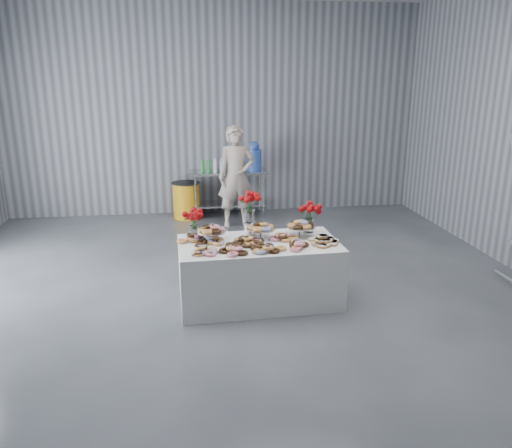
{
  "coord_description": "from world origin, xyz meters",
  "views": [
    {
      "loc": [
        -0.56,
        -5.35,
        2.66
      ],
      "look_at": [
        0.27,
        0.55,
        0.88
      ],
      "focal_mm": 35.0,
      "sensor_mm": 36.0,
      "label": 1
    }
  ],
  "objects_px": {
    "prep_table": "(229,185)",
    "water_jug": "(254,157)",
    "person": "(236,177)",
    "trash_barrel": "(186,200)",
    "display_table": "(259,272)"
  },
  "relations": [
    {
      "from": "prep_table",
      "to": "water_jug",
      "type": "height_order",
      "value": "water_jug"
    },
    {
      "from": "person",
      "to": "trash_barrel",
      "type": "distance_m",
      "value": 1.26
    },
    {
      "from": "display_table",
      "to": "water_jug",
      "type": "relative_size",
      "value": 3.43
    },
    {
      "from": "water_jug",
      "to": "prep_table",
      "type": "bearing_deg",
      "value": 180.0
    },
    {
      "from": "person",
      "to": "trash_barrel",
      "type": "xyz_separation_m",
      "value": [
        -0.91,
        0.67,
        -0.56
      ]
    },
    {
      "from": "person",
      "to": "display_table",
      "type": "bearing_deg",
      "value": -92.71
    },
    {
      "from": "prep_table",
      "to": "water_jug",
      "type": "relative_size",
      "value": 2.71
    },
    {
      "from": "water_jug",
      "to": "person",
      "type": "distance_m",
      "value": 0.83
    },
    {
      "from": "prep_table",
      "to": "trash_barrel",
      "type": "bearing_deg",
      "value": 180.0
    },
    {
      "from": "water_jug",
      "to": "trash_barrel",
      "type": "distance_m",
      "value": 1.55
    },
    {
      "from": "trash_barrel",
      "to": "water_jug",
      "type": "bearing_deg",
      "value": -0.0
    },
    {
      "from": "prep_table",
      "to": "person",
      "type": "height_order",
      "value": "person"
    },
    {
      "from": "display_table",
      "to": "person",
      "type": "distance_m",
      "value": 3.25
    },
    {
      "from": "display_table",
      "to": "water_jug",
      "type": "bearing_deg",
      "value": 82.94
    },
    {
      "from": "prep_table",
      "to": "person",
      "type": "xyz_separation_m",
      "value": [
        0.08,
        -0.67,
        0.29
      ]
    }
  ]
}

